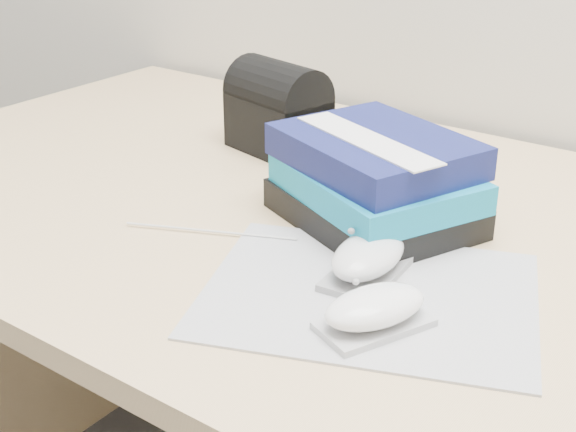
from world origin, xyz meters
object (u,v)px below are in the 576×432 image
Objects in this scene: desk at (405,367)px; pouch at (278,108)px; mouse_rear at (368,257)px; mouse_front at (375,310)px; book_stack at (375,181)px.

pouch is at bearing 163.53° from desk.
mouse_rear is 0.78× the size of pouch.
mouse_front reaches higher than desk.
desk is 5.70× the size of book_stack.
pouch is (-0.28, 0.08, 0.30)m from desk.
pouch is at bearing 140.15° from mouse_rear.
desk is 10.06× the size of pouch.
mouse_front is 0.77× the size of pouch.
book_stack reaches higher than desk.
book_stack is at bearing -29.25° from pouch.
book_stack is 0.29m from pouch.
mouse_front is (0.10, -0.27, 0.26)m from desk.
book_stack is (-0.03, -0.06, 0.29)m from desk.
pouch is (-0.32, 0.26, 0.04)m from mouse_rear.
pouch reaches higher than book_stack.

